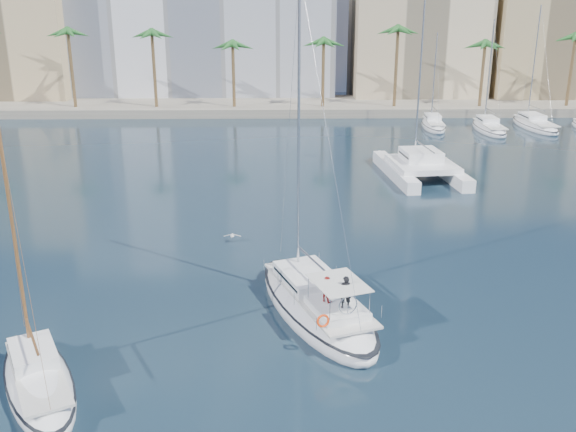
{
  "coord_description": "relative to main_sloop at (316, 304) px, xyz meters",
  "views": [
    {
      "loc": [
        0.23,
        -33.44,
        15.68
      ],
      "look_at": [
        0.79,
        1.5,
        3.77
      ],
      "focal_mm": 40.0,
      "sensor_mm": 36.0,
      "label": 1
    }
  ],
  "objects": [
    {
      "name": "building_tan_right",
      "position": [
        39.83,
        71.35,
        8.46
      ],
      "size": [
        18.0,
        12.0,
        18.0
      ],
      "primitive_type": "cube",
      "color": "tan",
      "rests_on": "ground"
    },
    {
      "name": "building_tan_left",
      "position": [
        -44.17,
        72.35,
        10.46
      ],
      "size": [
        22.0,
        14.0,
        22.0
      ],
      "primitive_type": "cube",
      "color": "tan",
      "rests_on": "ground"
    },
    {
      "name": "building_modern",
      "position": [
        -14.17,
        76.35,
        13.46
      ],
      "size": [
        42.0,
        16.0,
        28.0
      ],
      "primitive_type": "cube",
      "color": "white",
      "rests_on": "ground"
    },
    {
      "name": "palm_left",
      "position": [
        -36.17,
        60.35,
        9.74
      ],
      "size": [
        3.6,
        3.6,
        12.3
      ],
      "color": "brown",
      "rests_on": "ground"
    },
    {
      "name": "seagull",
      "position": [
        -5.05,
        10.44,
        -0.05
      ],
      "size": [
        1.18,
        0.51,
        0.22
      ],
      "color": "silver",
      "rests_on": "ground"
    },
    {
      "name": "palm_right",
      "position": [
        31.83,
        60.35,
        9.74
      ],
      "size": [
        3.6,
        3.6,
        12.3
      ],
      "color": "brown",
      "rests_on": "ground"
    },
    {
      "name": "catamaran",
      "position": [
        11.22,
        27.05,
        0.6
      ],
      "size": [
        7.12,
        12.44,
        17.37
      ],
      "rotation": [
        0.0,
        0.0,
        0.1
      ],
      "color": "white",
      "rests_on": "ground"
    },
    {
      "name": "ground",
      "position": [
        -2.17,
        3.35,
        -0.54
      ],
      "size": [
        160.0,
        160.0,
        0.0
      ],
      "primitive_type": "plane",
      "color": "black",
      "rests_on": "ground"
    },
    {
      "name": "moored_yacht_c",
      "position": [
        30.83,
        50.35,
        -0.54
      ],
      "size": [
        3.98,
        12.33,
        15.54
      ],
      "primitive_type": null,
      "rotation": [
        0.0,
        0.0,
        0.03
      ],
      "color": "white",
      "rests_on": "ground"
    },
    {
      "name": "moored_yacht_a",
      "position": [
        17.83,
        50.35,
        -0.54
      ],
      "size": [
        3.37,
        9.52,
        11.9
      ],
      "primitive_type": null,
      "rotation": [
        0.0,
        0.0,
        -0.07
      ],
      "color": "white",
      "rests_on": "ground"
    },
    {
      "name": "small_sloop",
      "position": [
        -12.04,
        -6.73,
        -0.11
      ],
      "size": [
        6.2,
        8.61,
        11.99
      ],
      "rotation": [
        0.0,
        0.0,
        0.48
      ],
      "color": "white",
      "rests_on": "ground"
    },
    {
      "name": "moored_yacht_b",
      "position": [
        24.33,
        48.35,
        -0.54
      ],
      "size": [
        3.32,
        10.83,
        13.72
      ],
      "primitive_type": null,
      "rotation": [
        0.0,
        0.0,
        -0.02
      ],
      "color": "white",
      "rests_on": "ground"
    },
    {
      "name": "palm_centre",
      "position": [
        -2.17,
        60.35,
        9.74
      ],
      "size": [
        3.6,
        3.6,
        12.3
      ],
      "color": "brown",
      "rests_on": "ground"
    },
    {
      "name": "quay",
      "position": [
        -2.17,
        64.35,
        0.06
      ],
      "size": [
        120.0,
        14.0,
        1.2
      ],
      "primitive_type": "cube",
      "color": "gray",
      "rests_on": "ground"
    },
    {
      "name": "building_beige",
      "position": [
        19.83,
        73.35,
        9.46
      ],
      "size": [
        20.0,
        14.0,
        20.0
      ],
      "primitive_type": "cube",
      "color": "beige",
      "rests_on": "ground"
    },
    {
      "name": "main_sloop",
      "position": [
        0.0,
        0.0,
        0.0
      ],
      "size": [
        7.73,
        12.6,
        17.84
      ],
      "rotation": [
        0.0,
        0.0,
        0.35
      ],
      "color": "white",
      "rests_on": "ground"
    }
  ]
}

